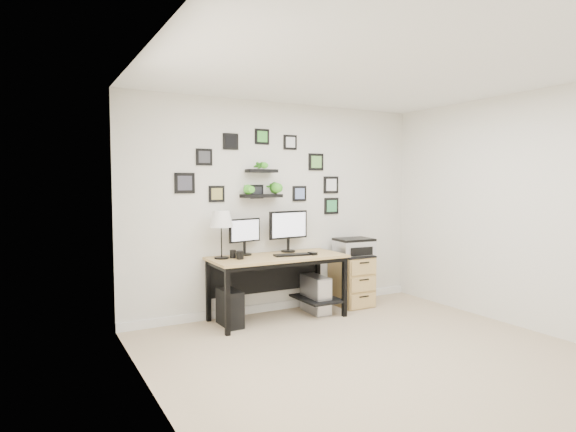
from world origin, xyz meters
TOP-DOWN VIEW (x-y plane):
  - room at (0.00, 1.98)m, footprint 4.00×4.00m
  - desk at (-0.19, 1.67)m, footprint 1.60×0.70m
  - monitor_left at (-0.54, 1.87)m, footprint 0.42×0.20m
  - monitor_right at (0.04, 1.85)m, footprint 0.55×0.20m
  - keyboard at (-0.07, 1.57)m, footprint 0.44×0.19m
  - mouse at (0.18, 1.51)m, footprint 0.09×0.12m
  - table_lamp at (-0.87, 1.76)m, footprint 0.27×0.27m
  - mug at (-0.71, 1.62)m, footprint 0.08×0.08m
  - pen_cup at (-0.75, 1.73)m, footprint 0.07×0.07m
  - pc_tower_black at (-0.83, 1.64)m, footprint 0.19×0.41m
  - pc_tower_grey at (0.32, 1.65)m, footprint 0.22×0.47m
  - file_cabinet at (0.92, 1.72)m, footprint 0.43×0.53m
  - printer at (0.95, 1.72)m, footprint 0.49×0.41m
  - wall_decor at (-0.24, 1.93)m, footprint 2.21×0.18m

SIDE VIEW (x-z plane):
  - room at x=0.00m, z-range -1.95..2.05m
  - pc_tower_black at x=-0.83m, z-range 0.00..0.41m
  - pc_tower_grey at x=0.32m, z-range 0.00..0.46m
  - file_cabinet at x=0.92m, z-range 0.00..0.67m
  - desk at x=-0.19m, z-range 0.25..1.00m
  - keyboard at x=-0.07m, z-range 0.75..0.77m
  - mouse at x=0.18m, z-range 0.75..0.78m
  - printer at x=0.95m, z-range 0.67..0.88m
  - pen_cup at x=-0.75m, z-range 0.75..0.84m
  - mug at x=-0.71m, z-range 0.75..0.84m
  - monitor_left at x=-0.54m, z-range 0.79..1.22m
  - monitor_right at x=0.04m, z-range 0.80..1.31m
  - table_lamp at x=-0.87m, z-range 0.92..1.46m
  - wall_decor at x=-0.24m, z-range 1.13..2.20m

